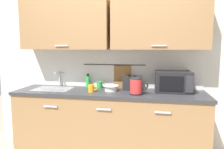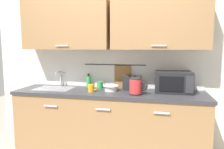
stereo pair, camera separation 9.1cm
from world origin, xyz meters
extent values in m
cube|color=#997047|center=(0.00, 0.30, 0.43)|extent=(2.50, 0.60, 0.86)
cube|color=#B7B7BC|center=(-0.69, -0.01, 0.74)|extent=(0.18, 0.02, 0.02)
cube|color=#B7B7BC|center=(0.00, -0.01, 0.74)|extent=(0.18, 0.02, 0.02)
cube|color=#B7B7BC|center=(0.69, -0.01, 0.74)|extent=(0.18, 0.02, 0.02)
cube|color=#333338|center=(0.00, 0.30, 0.88)|extent=(2.53, 0.63, 0.04)
cube|color=#9EA0A5|center=(-0.81, 0.32, 0.85)|extent=(0.52, 0.38, 0.09)
cube|color=silver|center=(0.00, 0.63, 1.25)|extent=(3.70, 0.06, 2.50)
cube|color=silver|center=(0.00, 0.59, 1.18)|extent=(2.50, 0.01, 0.55)
cube|color=#997047|center=(-0.64, 0.43, 1.80)|extent=(1.23, 0.33, 0.70)
cube|color=#B7B7BC|center=(-0.64, 0.26, 1.50)|extent=(0.18, 0.01, 0.02)
cube|color=#997047|center=(0.64, 0.43, 1.80)|extent=(1.23, 0.33, 0.70)
cube|color=#B7B7BC|center=(0.64, 0.26, 1.50)|extent=(0.18, 0.01, 0.02)
cylinder|color=#333338|center=(0.02, 0.58, 1.23)|extent=(0.90, 0.01, 0.01)
cube|color=olive|center=(0.14, 0.58, 1.05)|extent=(0.24, 0.02, 0.34)
cylinder|color=#B2B5BA|center=(-0.81, 0.55, 1.01)|extent=(0.03, 0.03, 0.22)
cylinder|color=#B2B5BA|center=(-0.81, 0.47, 1.11)|extent=(0.02, 0.16, 0.02)
cube|color=#B2B5BA|center=(-0.77, 0.55, 1.10)|extent=(0.07, 0.02, 0.01)
cube|color=black|center=(0.83, 0.41, 1.04)|extent=(0.46, 0.34, 0.27)
cube|color=black|center=(0.80, 0.24, 1.04)|extent=(0.29, 0.01, 0.18)
cube|color=#2D2D33|center=(1.01, 0.24, 1.04)|extent=(0.09, 0.01, 0.21)
cylinder|color=black|center=(0.37, 0.16, 0.91)|extent=(0.16, 0.16, 0.02)
cylinder|color=red|center=(0.37, 0.16, 1.00)|extent=(0.15, 0.15, 0.17)
cylinder|color=#262628|center=(0.37, 0.16, 1.10)|extent=(0.13, 0.13, 0.02)
torus|color=black|center=(0.46, 0.16, 1.01)|extent=(0.11, 0.02, 0.11)
cylinder|color=green|center=(-0.36, 0.53, 0.98)|extent=(0.06, 0.06, 0.16)
cylinder|color=black|center=(-0.36, 0.53, 1.08)|extent=(0.03, 0.03, 0.04)
cylinder|color=orange|center=(-0.22, 0.20, 0.95)|extent=(0.08, 0.08, 0.09)
torus|color=orange|center=(-0.16, 0.20, 0.95)|extent=(0.06, 0.01, 0.06)
cylinder|color=silver|center=(0.03, 0.32, 0.94)|extent=(0.17, 0.17, 0.07)
torus|color=silver|center=(0.03, 0.32, 0.97)|extent=(0.21, 0.21, 0.01)
cube|color=#232326|center=(0.29, 0.45, 1.00)|extent=(0.24, 0.17, 0.19)
cube|color=black|center=(0.26, 0.45, 1.08)|extent=(0.03, 0.12, 0.01)
cube|color=black|center=(0.33, 0.45, 1.08)|extent=(0.03, 0.12, 0.01)
cube|color=black|center=(0.17, 0.45, 1.02)|extent=(0.02, 0.02, 0.02)
cylinder|color=green|center=(-0.17, 0.49, 0.95)|extent=(0.08, 0.08, 0.09)
torus|color=green|center=(-0.12, 0.49, 0.95)|extent=(0.06, 0.01, 0.06)
camera|label=1|loc=(0.54, -2.44, 1.48)|focal=34.21mm
camera|label=2|loc=(0.63, -2.42, 1.48)|focal=34.21mm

